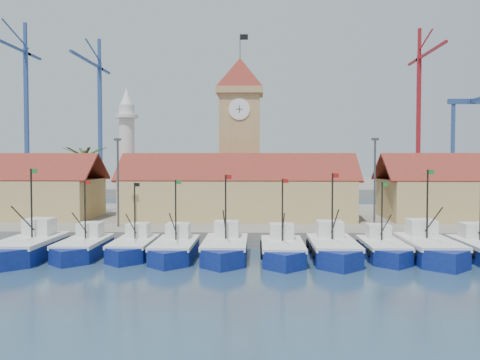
{
  "coord_description": "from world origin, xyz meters",
  "views": [
    {
      "loc": [
        2.25,
        -41.94,
        8.42
      ],
      "look_at": [
        0.26,
        18.0,
        6.05
      ],
      "focal_mm": 40.0,
      "sensor_mm": 36.0,
      "label": 1
    }
  ],
  "objects_px": {
    "boat_0": "(27,249)",
    "clock_tower": "(240,131)",
    "boat_5": "(283,252)",
    "minaret": "(127,149)"
  },
  "relations": [
    {
      "from": "boat_0",
      "to": "clock_tower",
      "type": "relative_size",
      "value": 0.47
    },
    {
      "from": "boat_0",
      "to": "clock_tower",
      "type": "bearing_deg",
      "value": 54.48
    },
    {
      "from": "boat_5",
      "to": "clock_tower",
      "type": "xyz_separation_m",
      "value": [
        -4.33,
        24.05,
        11.22
      ]
    },
    {
      "from": "boat_5",
      "to": "clock_tower",
      "type": "distance_m",
      "value": 26.89
    },
    {
      "from": "clock_tower",
      "to": "minaret",
      "type": "bearing_deg",
      "value": 172.39
    },
    {
      "from": "boat_0",
      "to": "boat_5",
      "type": "bearing_deg",
      "value": -0.21
    },
    {
      "from": "boat_0",
      "to": "clock_tower",
      "type": "distance_m",
      "value": 31.48
    },
    {
      "from": "boat_0",
      "to": "boat_5",
      "type": "relative_size",
      "value": 1.12
    },
    {
      "from": "boat_0",
      "to": "clock_tower",
      "type": "height_order",
      "value": "clock_tower"
    },
    {
      "from": "boat_5",
      "to": "clock_tower",
      "type": "height_order",
      "value": "clock_tower"
    }
  ]
}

